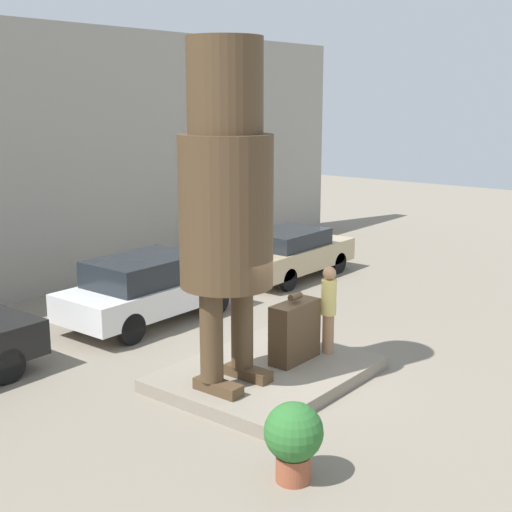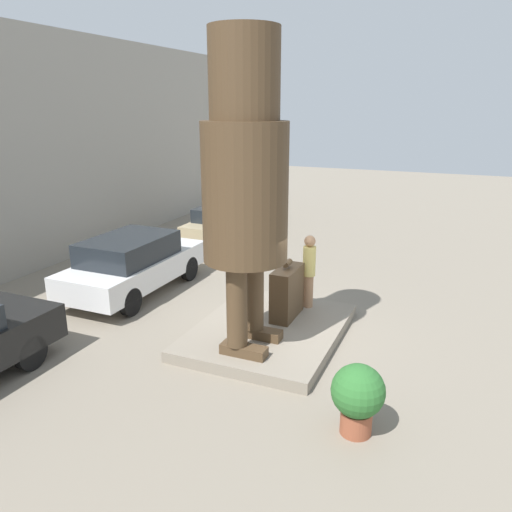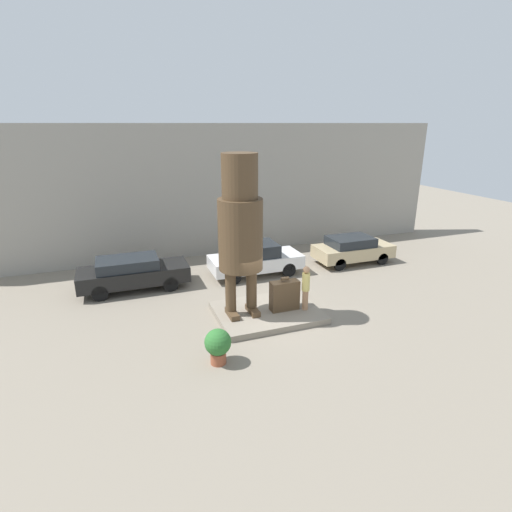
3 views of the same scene
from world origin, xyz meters
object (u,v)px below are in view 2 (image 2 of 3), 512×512
parked_car_white (133,263)px  planter_pot (358,395)px  tourist (309,268)px  parked_car_tan (228,223)px  giant_suitcase (287,292)px  statue_figure (245,173)px

parked_car_white → planter_pot: 7.68m
tourist → planter_pot: size_ratio=1.53×
tourist → planter_pot: 4.50m
tourist → parked_car_tan: tourist is taller
giant_suitcase → parked_car_tan: (5.84, 4.34, -0.06)m
statue_figure → parked_car_white: (2.05, 4.19, -2.84)m
giant_suitcase → tourist: bearing=-19.9°
statue_figure → planter_pot: size_ratio=5.15×
parked_car_tan → tourist: bearing=-137.9°
tourist → planter_pot: tourist is taller
giant_suitcase → tourist: size_ratio=0.76×
tourist → parked_car_tan: 6.88m
statue_figure → tourist: size_ratio=3.36×
statue_figure → tourist: bearing=-12.7°
statue_figure → tourist: 3.48m
parked_car_white → planter_pot: bearing=-118.3°
tourist → parked_car_white: (-0.34, 4.73, -0.36)m
parked_car_tan → planter_pot: (-9.08, -6.63, -0.10)m
giant_suitcase → parked_car_tan: bearing=36.6°
parked_car_white → parked_car_tan: parked_car_white is taller
planter_pot → statue_figure: bearing=58.2°
parked_car_white → statue_figure: bearing=-116.0°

